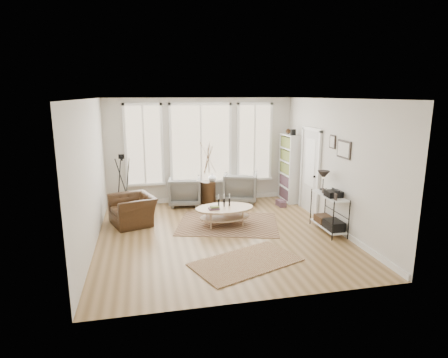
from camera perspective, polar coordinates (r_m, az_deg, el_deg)
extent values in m
plane|color=#99764A|center=(8.25, -0.48, -8.45)|extent=(5.50, 5.50, 0.00)
plane|color=white|center=(7.69, -0.52, 12.14)|extent=(5.50, 5.50, 0.00)
cube|color=beige|center=(10.51, -3.56, 4.35)|extent=(5.20, 0.04, 2.90)
cube|color=beige|center=(5.25, 5.61, -4.28)|extent=(5.20, 0.04, 2.90)
cube|color=beige|center=(7.75, -19.68, 0.60)|extent=(0.04, 5.50, 2.90)
cube|color=beige|center=(8.73, 16.46, 2.12)|extent=(0.04, 5.50, 2.90)
cube|color=white|center=(10.79, -3.45, -2.98)|extent=(5.10, 0.04, 0.12)
cube|color=white|center=(9.08, 15.82, -6.53)|extent=(0.03, 5.40, 0.12)
cube|color=#D3B683|center=(10.46, -3.55, 5.42)|extent=(1.60, 0.03, 2.10)
cube|color=#D3B683|center=(10.34, -12.11, 5.07)|extent=(0.90, 0.03, 2.10)
cube|color=#D3B683|center=(10.80, 4.64, 5.63)|extent=(0.90, 0.03, 2.10)
cube|color=white|center=(10.44, -3.54, 5.40)|extent=(1.74, 0.06, 2.24)
cube|color=white|center=(10.32, -12.10, 5.06)|extent=(1.04, 0.06, 2.24)
cube|color=white|center=(10.78, 4.67, 5.62)|extent=(1.04, 0.06, 2.24)
cube|color=white|center=(10.61, -3.44, -0.40)|extent=(4.10, 0.12, 0.06)
cube|color=silver|center=(9.80, 13.00, 1.06)|extent=(0.04, 0.88, 2.10)
cube|color=white|center=(9.75, 12.97, 2.49)|extent=(0.01, 0.55, 1.20)
cube|color=white|center=(9.37, 14.18, 0.46)|extent=(0.06, 0.08, 2.18)
cube|color=white|center=(10.23, 11.77, 1.60)|extent=(0.06, 0.08, 2.18)
cube|color=white|center=(9.64, 13.24, 7.41)|extent=(0.06, 1.06, 0.08)
sphere|color=black|center=(9.50, 13.58, 0.35)|extent=(0.06, 0.06, 0.06)
cube|color=white|center=(10.36, 10.70, 1.22)|extent=(0.30, 0.03, 1.90)
cube|color=white|center=(11.10, 9.07, 2.05)|extent=(0.30, 0.03, 1.90)
cube|color=white|center=(10.79, 10.60, 1.68)|extent=(0.02, 0.85, 1.90)
cube|color=white|center=(10.73, 9.86, 1.65)|extent=(0.30, 0.81, 1.90)
cube|color=brown|center=(10.73, 9.86, 1.65)|extent=(0.24, 0.75, 1.76)
cube|color=black|center=(10.40, 10.49, 7.02)|extent=(0.12, 0.10, 0.16)
sphere|color=#392212|center=(10.72, 9.76, 7.16)|extent=(0.14, 0.14, 0.14)
cube|color=white|center=(8.71, 15.56, -6.91)|extent=(0.37, 1.07, 0.03)
cube|color=white|center=(8.51, 15.84, -2.46)|extent=(0.37, 1.07, 0.02)
cylinder|color=black|center=(8.09, 16.29, -6.20)|extent=(0.02, 0.02, 0.85)
cylinder|color=black|center=(8.27, 18.50, -5.95)|extent=(0.02, 0.02, 0.85)
cylinder|color=black|center=(8.99, 13.10, -4.11)|extent=(0.02, 0.02, 0.85)
cylinder|color=black|center=(9.15, 15.15, -3.94)|extent=(0.02, 0.02, 0.85)
cylinder|color=black|center=(8.80, 14.81, -1.54)|extent=(0.14, 0.14, 0.02)
cylinder|color=black|center=(8.76, 14.86, -0.65)|extent=(0.02, 0.02, 0.30)
cone|color=black|center=(8.72, 14.93, 0.63)|extent=(0.28, 0.28, 0.18)
cube|color=black|center=(8.36, 16.35, -2.16)|extent=(0.32, 0.30, 0.13)
cube|color=black|center=(8.47, 16.39, -6.75)|extent=(0.32, 0.45, 0.20)
cube|color=#392212|center=(8.87, 14.94, -5.91)|extent=(0.32, 0.40, 0.16)
cube|color=black|center=(8.08, 16.64, -2.61)|extent=(0.02, 0.10, 0.14)
cube|color=black|center=(8.55, 14.91, -1.75)|extent=(0.02, 0.10, 0.12)
cube|color=black|center=(8.32, 17.81, 4.32)|extent=(0.03, 0.52, 0.38)
cube|color=white|center=(8.31, 17.72, 4.32)|extent=(0.01, 0.44, 0.30)
cube|color=black|center=(8.74, 16.23, 5.46)|extent=(0.03, 0.24, 0.30)
cube|color=white|center=(8.73, 16.15, 5.46)|extent=(0.01, 0.18, 0.24)
cube|color=brown|center=(8.88, 0.61, -6.82)|extent=(2.68, 2.29, 0.01)
cube|color=brown|center=(6.97, 3.35, -12.49)|extent=(2.18, 1.70, 0.01)
ellipsoid|color=tan|center=(8.76, 0.08, -5.81)|extent=(1.20, 0.79, 0.03)
ellipsoid|color=tan|center=(8.69, 0.08, -4.46)|extent=(1.40, 0.93, 0.04)
cylinder|color=tan|center=(8.49, -2.12, -6.43)|extent=(0.04, 0.04, 0.39)
cylinder|color=tan|center=(8.64, 2.85, -6.08)|extent=(0.04, 0.04, 0.39)
cylinder|color=tan|center=(8.89, -2.61, -5.54)|extent=(0.04, 0.04, 0.39)
cylinder|color=tan|center=(9.04, 2.14, -5.22)|extent=(0.04, 0.04, 0.39)
cylinder|color=black|center=(8.68, -0.83, -3.66)|extent=(0.04, 0.04, 0.19)
cylinder|color=black|center=(8.71, 0.01, -3.61)|extent=(0.04, 0.04, 0.19)
cylinder|color=black|center=(8.73, 0.84, -3.56)|extent=(0.04, 0.04, 0.19)
cube|color=#30532F|center=(8.53, -1.49, -4.41)|extent=(0.24, 0.17, 0.06)
imported|color=slate|center=(10.32, -5.99, -1.83)|extent=(0.95, 0.97, 0.79)
imported|color=slate|center=(10.60, 2.53, -1.22)|extent=(1.15, 1.17, 0.85)
cylinder|color=#392212|center=(10.47, -2.43, -2.04)|extent=(0.41, 0.41, 0.62)
imported|color=silver|center=(10.39, -1.83, 0.28)|extent=(0.26, 0.26, 0.24)
imported|color=#392212|center=(9.06, -13.73, -4.60)|extent=(1.28, 1.20, 0.68)
cylinder|color=black|center=(9.86, -15.34, 2.90)|extent=(0.06, 0.06, 0.06)
cube|color=black|center=(9.85, -15.37, 3.33)|extent=(0.15, 0.11, 0.11)
cylinder|color=black|center=(9.76, -15.39, 3.25)|extent=(0.06, 0.08, 0.06)
cube|color=brown|center=(10.39, 8.65, -3.61)|extent=(0.25, 0.29, 0.16)
cube|color=brown|center=(10.30, 8.85, -3.80)|extent=(0.19, 0.23, 0.15)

